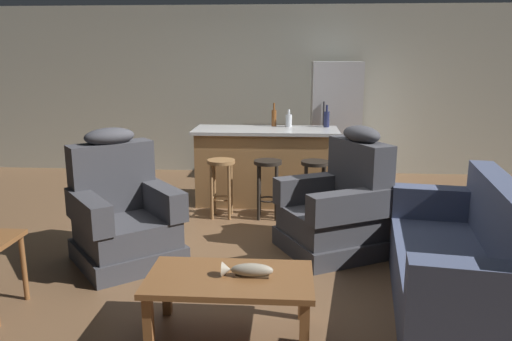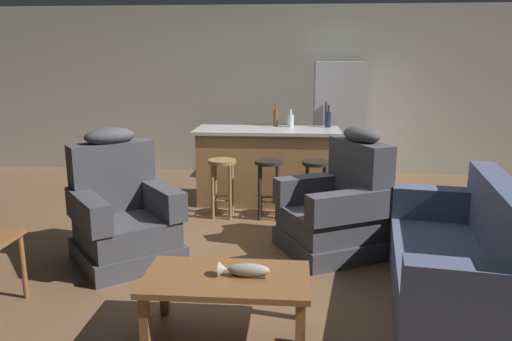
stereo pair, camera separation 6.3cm
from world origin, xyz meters
name	(u,v)px [view 2 (the right image)]	position (x,y,z in m)	size (l,w,h in m)	color
ground_plane	(259,240)	(0.00, 0.00, 0.00)	(12.00, 12.00, 0.00)	brown
back_wall	(274,91)	(0.00, 3.12, 1.30)	(12.00, 0.05, 2.60)	#B2B2A3
coffee_table	(226,284)	(-0.08, -1.78, 0.36)	(1.10, 0.60, 0.42)	brown
fish_figurine	(244,270)	(0.03, -1.78, 0.46)	(0.34, 0.10, 0.10)	#4C3823
couch	(463,266)	(1.59, -1.30, 0.34)	(1.11, 2.00, 0.94)	#4C5675
recliner_near_lamp	(122,215)	(-1.21, -0.58, 0.42)	(1.18, 1.18, 1.20)	#3D3D42
recliner_near_island	(339,209)	(0.77, -0.23, 0.42)	(1.13, 1.13, 1.20)	#3D3D42
kitchen_island	(267,166)	(0.00, 1.35, 0.48)	(1.80, 0.70, 0.95)	#9E7042
bar_stool_left	(222,177)	(-0.48, 0.72, 0.47)	(0.32, 0.32, 0.68)	olive
bar_stool_middle	(269,178)	(0.05, 0.72, 0.47)	(0.32, 0.32, 0.68)	black
bar_stool_right	(316,179)	(0.59, 0.72, 0.47)	(0.32, 0.32, 0.68)	black
refrigerator	(337,123)	(0.96, 2.55, 0.88)	(0.70, 0.69, 1.76)	#B7B7BC
bottle_tall_green	(276,117)	(0.09, 1.60, 1.06)	(0.06, 0.06, 0.30)	brown
bottle_short_amber	(290,120)	(0.28, 1.55, 1.04)	(0.08, 0.08, 0.23)	silver
bottle_wine_dark	(328,119)	(0.76, 1.56, 1.06)	(0.07, 0.07, 0.28)	#23284C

